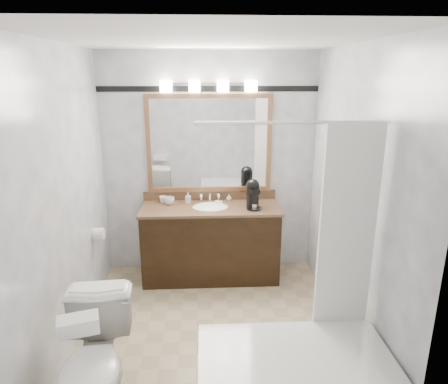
{
  "coord_description": "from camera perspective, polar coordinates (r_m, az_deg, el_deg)",
  "views": [
    {
      "loc": [
        -0.06,
        -3.15,
        2.26
      ],
      "look_at": [
        0.12,
        0.35,
        1.22
      ],
      "focal_mm": 32.0,
      "sensor_mm": 36.0,
      "label": 1
    }
  ],
  "objects": [
    {
      "name": "toilet",
      "position": [
        2.99,
        -17.99,
        -22.59
      ],
      "size": [
        0.51,
        0.83,
        0.82
      ],
      "primitive_type": "imported",
      "rotation": [
        0.0,
        0.0,
        0.07
      ],
      "color": "white",
      "rests_on": "ground"
    },
    {
      "name": "vanity",
      "position": [
        4.55,
        -1.92,
        -6.98
      ],
      "size": [
        1.53,
        0.58,
        0.97
      ],
      "color": "black",
      "rests_on": "ground"
    },
    {
      "name": "bathtub",
      "position": [
        3.06,
        10.31,
        -24.03
      ],
      "size": [
        1.3,
        0.75,
        1.96
      ],
      "color": "white",
      "rests_on": "ground"
    },
    {
      "name": "mirror",
      "position": [
        4.5,
        -2.12,
        6.86
      ],
      "size": [
        1.4,
        0.04,
        1.1
      ],
      "color": "#976944",
      "rests_on": "room"
    },
    {
      "name": "accent_stripe",
      "position": [
        4.45,
        -2.21,
        14.53
      ],
      "size": [
        2.4,
        0.01,
        0.06
      ],
      "primitive_type": "cube",
      "color": "black",
      "rests_on": "room"
    },
    {
      "name": "soap_bar",
      "position": [
        4.51,
        -0.77,
        -1.46
      ],
      "size": [
        0.09,
        0.07,
        0.02
      ],
      "primitive_type": "cube",
      "rotation": [
        0.0,
        0.0,
        -0.37
      ],
      "color": "beige",
      "rests_on": "vanity"
    },
    {
      "name": "cup_left",
      "position": [
        4.5,
        -7.78,
        -1.24
      ],
      "size": [
        0.11,
        0.11,
        0.08
      ],
      "primitive_type": "imported",
      "rotation": [
        0.0,
        0.0,
        0.02
      ],
      "color": "white",
      "rests_on": "vanity"
    },
    {
      "name": "tp_roll",
      "position": [
        4.26,
        -17.46,
        -5.7
      ],
      "size": [
        0.11,
        0.12,
        0.12
      ],
      "primitive_type": "cylinder",
      "rotation": [
        0.0,
        1.57,
        0.0
      ],
      "color": "white",
      "rests_on": "room"
    },
    {
      "name": "soap_bottle_b",
      "position": [
        4.59,
        0.71,
        -0.8
      ],
      "size": [
        0.07,
        0.07,
        0.08
      ],
      "primitive_type": "imported",
      "rotation": [
        0.0,
        0.0,
        0.18
      ],
      "color": "white",
      "rests_on": "vanity"
    },
    {
      "name": "vanity_light_bar",
      "position": [
        4.38,
        -2.2,
        14.93
      ],
      "size": [
        1.02,
        0.14,
        0.12
      ],
      "color": "silver",
      "rests_on": "room"
    },
    {
      "name": "coffee_maker",
      "position": [
        4.33,
        4.16,
        -0.17
      ],
      "size": [
        0.17,
        0.21,
        0.32
      ],
      "rotation": [
        0.0,
        0.0,
        0.18
      ],
      "color": "black",
      "rests_on": "vanity"
    },
    {
      "name": "room",
      "position": [
        3.31,
        -1.71,
        -1.19
      ],
      "size": [
        2.42,
        2.62,
        2.52
      ],
      "color": "tan",
      "rests_on": "ground"
    },
    {
      "name": "soap_bottle_a",
      "position": [
        4.52,
        -5.16,
        -0.83
      ],
      "size": [
        0.06,
        0.06,
        0.12
      ],
      "primitive_type": "imported",
      "rotation": [
        0.0,
        0.0,
        -0.16
      ],
      "color": "white",
      "rests_on": "vanity"
    },
    {
      "name": "tissue_box",
      "position": [
        2.57,
        -20.09,
        -17.37
      ],
      "size": [
        0.26,
        0.19,
        0.09
      ],
      "primitive_type": "cube",
      "rotation": [
        0.0,
        0.0,
        0.29
      ],
      "color": "white",
      "rests_on": "toilet"
    },
    {
      "name": "cup_right",
      "position": [
        4.57,
        -8.72,
        -1.06
      ],
      "size": [
        0.08,
        0.08,
        0.07
      ],
      "primitive_type": "imported",
      "rotation": [
        0.0,
        0.0,
        -0.02
      ],
      "color": "white",
      "rests_on": "vanity"
    }
  ]
}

